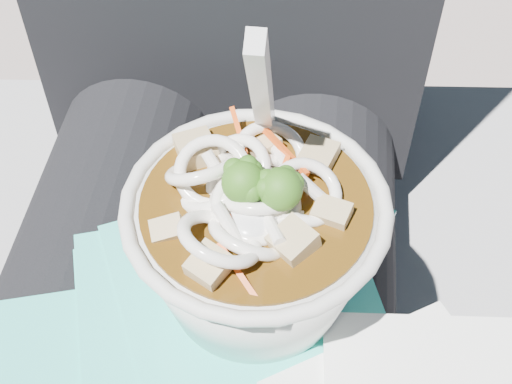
# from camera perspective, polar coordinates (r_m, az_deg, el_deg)

# --- Properties ---
(stone_ledge) EXTENTS (1.04, 0.59, 0.42)m
(stone_ledge) POSITION_cam_1_polar(r_m,az_deg,el_deg) (0.87, -2.42, -13.06)
(stone_ledge) COLOR gray
(stone_ledge) RESTS_ON ground
(lap) EXTENTS (0.31, 0.48, 0.15)m
(lap) POSITION_cam_1_polar(r_m,az_deg,el_deg) (0.55, -5.67, -13.49)
(lap) COLOR black
(lap) RESTS_ON stone_ledge
(person_body) EXTENTS (0.34, 0.94, 0.97)m
(person_body) POSITION_cam_1_polar(r_m,az_deg,el_deg) (0.57, -4.28, -3.75)
(person_body) COLOR black
(person_body) RESTS_ON ground
(plastic_bag) EXTENTS (0.32, 0.35, 0.01)m
(plastic_bag) POSITION_cam_1_polar(r_m,az_deg,el_deg) (0.47, -4.15, -11.21)
(plastic_bag) COLOR #2EC1B1
(plastic_bag) RESTS_ON lap
(udon_bowl) EXTENTS (0.19, 0.19, 0.20)m
(udon_bowl) POSITION_cam_1_polar(r_m,az_deg,el_deg) (0.43, -0.05, -3.46)
(udon_bowl) COLOR silver
(udon_bowl) RESTS_ON plastic_bag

